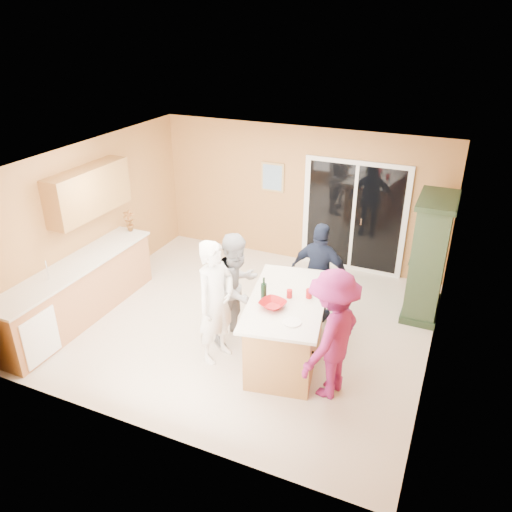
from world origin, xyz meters
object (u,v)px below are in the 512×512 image
at_px(kitchen_island, 286,330).
at_px(woman_grey, 237,288).
at_px(woman_white, 216,302).
at_px(woman_navy, 320,273).
at_px(green_hutch, 429,259).
at_px(woman_magenta, 332,335).

bearing_deg(kitchen_island, woman_grey, 157.37).
bearing_deg(kitchen_island, woman_white, -168.46).
bearing_deg(woman_navy, woman_white, 60.79).
bearing_deg(green_hutch, woman_magenta, -109.13).
distance_m(green_hutch, woman_white, 3.44).
bearing_deg(woman_navy, woman_magenta, 116.14).
xyz_separation_m(kitchen_island, woman_grey, (-0.83, 0.18, 0.39)).
relative_size(green_hutch, woman_navy, 1.21).
xyz_separation_m(kitchen_island, woman_magenta, (0.74, -0.43, 0.41)).
height_order(green_hutch, woman_magenta, green_hutch).
bearing_deg(green_hutch, kitchen_island, -128.23).
bearing_deg(kitchen_island, woman_magenta, -40.91).
distance_m(woman_navy, woman_magenta, 1.70).
distance_m(kitchen_island, woman_navy, 1.21).
bearing_deg(woman_magenta, woman_grey, -97.69).
bearing_deg(woman_navy, woman_grey, 50.25).
height_order(woman_navy, woman_magenta, woman_magenta).
distance_m(woman_white, woman_navy, 1.81).
height_order(kitchen_island, woman_navy, woman_navy).
bearing_deg(woman_grey, green_hutch, -38.08).
xyz_separation_m(green_hutch, woman_magenta, (-0.85, -2.45, -0.09)).
bearing_deg(woman_grey, kitchen_island, -87.41).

